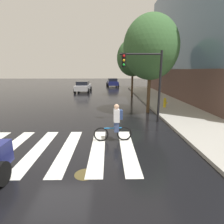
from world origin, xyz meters
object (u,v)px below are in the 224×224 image
sedan_far (112,82)px  fire_hydrant (165,103)px  traffic_light_near (146,75)px  street_tree_mid (133,58)px  street_tree_near (151,48)px  cyclist (116,123)px  sedan_mid (83,86)px  manhole_cover (85,174)px

sedan_far → fire_hydrant: (3.83, -20.20, -0.28)m
traffic_light_near → fire_hydrant: traffic_light_near is taller
sedan_far → fire_hydrant: bearing=-79.3°
street_tree_mid → fire_hydrant: bearing=-77.6°
street_tree_near → street_tree_mid: size_ratio=1.02×
cyclist → fire_hydrant: bearing=57.2°
sedan_mid → sedan_far: bearing=62.7°
traffic_light_near → street_tree_near: (0.74, 2.45, 1.76)m
manhole_cover → sedan_far: size_ratio=0.14×
sedan_mid → sedan_far: 9.61m
fire_hydrant → street_tree_near: 4.54m
cyclist → street_tree_near: street_tree_near is taller
sedan_far → traffic_light_near: 23.92m
sedan_mid → fire_hydrant: (8.24, -11.66, -0.27)m
traffic_light_near → sedan_mid: bearing=111.1°
street_tree_near → fire_hydrant: bearing=35.2°
fire_hydrant → sedan_mid: bearing=125.2°
street_tree_near → street_tree_mid: bearing=90.5°
cyclist → street_tree_mid: (2.56, 14.26, 3.67)m
cyclist → fire_hydrant: cyclist is taller
manhole_cover → street_tree_near: 10.00m
sedan_far → street_tree_mid: size_ratio=0.70×
fire_hydrant → street_tree_mid: size_ratio=0.12×
traffic_light_near → fire_hydrant: 4.88m
manhole_cover → sedan_mid: 21.10m
traffic_light_near → fire_hydrant: (2.36, 3.59, -2.33)m
fire_hydrant → street_tree_near: street_tree_near is taller
sedan_far → cyclist: cyclist is taller
sedan_mid → cyclist: 18.68m
sedan_mid → fire_hydrant: bearing=-54.8°
manhole_cover → street_tree_near: size_ratio=0.09×
street_tree_mid → cyclist: bearing=-100.2°
cyclist → street_tree_mid: 14.94m
cyclist → traffic_light_near: traffic_light_near is taller
sedan_mid → sedan_far: size_ratio=0.96×
sedan_mid → cyclist: size_ratio=2.63×
manhole_cover → sedan_far: sedan_far is taller
sedan_mid → street_tree_mid: 8.53m
traffic_light_near → sedan_far: bearing=93.5°
street_tree_near → street_tree_mid: 8.81m
manhole_cover → street_tree_near: street_tree_near is taller
traffic_light_near → manhole_cover: bearing=-117.6°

